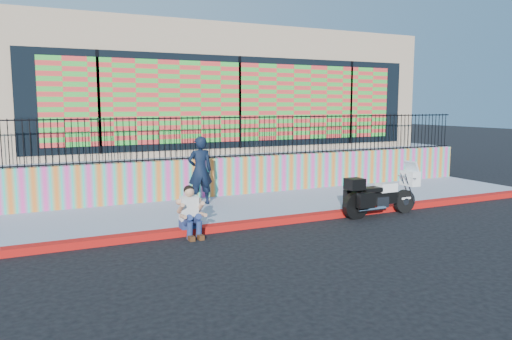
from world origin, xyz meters
TOP-DOWN VIEW (x-y plane):
  - ground at (0.00, 0.00)m, footprint 90.00×90.00m
  - red_curb at (0.00, 0.00)m, footprint 16.00×0.30m
  - sidewalk at (0.00, 1.65)m, footprint 16.00×3.00m
  - mural_wall at (0.00, 3.25)m, footprint 16.00×0.20m
  - metal_fence at (0.00, 3.25)m, footprint 15.80×0.04m
  - elevated_platform at (0.00, 8.35)m, footprint 16.00×10.00m
  - storefront_building at (0.00, 8.13)m, footprint 14.00×8.06m
  - police_motorcycle at (1.83, -0.35)m, footprint 2.15×0.71m
  - police_officer at (-1.96, 2.30)m, footprint 0.68×0.47m
  - seated_man at (-3.06, -0.21)m, footprint 0.54×0.71m

SIDE VIEW (x-z plane):
  - ground at x=0.00m, z-range 0.00..0.00m
  - red_curb at x=0.00m, z-range 0.00..0.15m
  - sidewalk at x=0.00m, z-range 0.00..0.15m
  - seated_man at x=-3.06m, z-range -0.08..0.98m
  - police_motorcycle at x=1.83m, z-range -0.11..1.23m
  - elevated_platform at x=0.00m, z-range 0.00..1.25m
  - mural_wall at x=0.00m, z-range 0.15..1.25m
  - police_officer at x=-1.96m, z-range 0.15..1.96m
  - metal_fence at x=0.00m, z-range 1.25..2.45m
  - storefront_building at x=0.00m, z-range 1.25..5.25m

